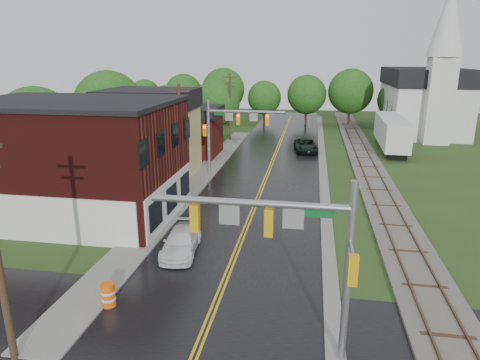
% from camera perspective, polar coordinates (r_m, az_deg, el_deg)
% --- Properties ---
extents(main_road, '(10.00, 90.00, 0.02)m').
position_cam_1_polar(main_road, '(43.89, 3.95, 1.46)').
color(main_road, black).
rests_on(main_road, ground).
extents(cross_road, '(60.00, 9.00, 0.02)m').
position_cam_1_polar(cross_road, '(18.60, -5.45, -21.02)').
color(cross_road, black).
rests_on(cross_road, ground).
extents(curb_right, '(0.80, 70.00, 0.12)m').
position_cam_1_polar(curb_right, '(48.56, 10.91, 2.66)').
color(curb_right, gray).
rests_on(curb_right, ground).
extents(sidewalk_left, '(2.40, 50.00, 0.12)m').
position_cam_1_polar(sidewalk_left, '(40.22, -5.60, 0.03)').
color(sidewalk_left, gray).
rests_on(sidewalk_left, ground).
extents(brick_building, '(14.30, 10.30, 8.30)m').
position_cam_1_polar(brick_building, '(32.65, -21.19, 2.66)').
color(brick_building, '#42100E').
rests_on(brick_building, ground).
extents(yellow_house, '(8.00, 7.00, 6.40)m').
position_cam_1_polar(yellow_house, '(41.87, -11.74, 4.92)').
color(yellow_house, tan).
rests_on(yellow_house, ground).
extents(darkred_building, '(7.00, 6.00, 4.40)m').
position_cam_1_polar(darkred_building, '(50.10, -6.91, 5.83)').
color(darkred_building, '#3F0F0C').
rests_on(darkred_building, ground).
extents(church, '(10.40, 18.40, 20.00)m').
position_cam_1_polar(church, '(68.07, 23.52, 10.48)').
color(church, silver).
rests_on(church, ground).
extents(railroad, '(3.20, 80.00, 0.30)m').
position_cam_1_polar(railroad, '(48.88, 16.32, 2.51)').
color(railroad, '#59544C').
rests_on(railroad, ground).
extents(traffic_signal_near, '(7.34, 0.30, 7.20)m').
position_cam_1_polar(traffic_signal_near, '(15.56, 6.61, -7.63)').
color(traffic_signal_near, gray).
rests_on(traffic_signal_near, ground).
extents(traffic_signal_far, '(7.34, 0.43, 7.20)m').
position_cam_1_polar(traffic_signal_far, '(40.43, -1.28, 7.41)').
color(traffic_signal_far, gray).
rests_on(traffic_signal_far, ground).
extents(utility_pole_b, '(1.80, 0.28, 9.00)m').
position_cam_1_polar(utility_pole_b, '(36.50, -7.94, 5.88)').
color(utility_pole_b, '#382616').
rests_on(utility_pole_b, ground).
extents(utility_pole_c, '(1.80, 0.28, 9.00)m').
position_cam_1_polar(utility_pole_c, '(57.63, -1.36, 9.85)').
color(utility_pole_c, '#382616').
rests_on(utility_pole_c, ground).
extents(tree_left_a, '(6.80, 6.80, 8.67)m').
position_cam_1_polar(tree_left_a, '(42.12, -25.31, 6.41)').
color(tree_left_a, black).
rests_on(tree_left_a, ground).
extents(tree_left_b, '(7.60, 7.60, 9.69)m').
position_cam_1_polar(tree_left_b, '(49.57, -16.94, 9.25)').
color(tree_left_b, black).
rests_on(tree_left_b, ground).
extents(tree_left_c, '(6.00, 6.00, 7.65)m').
position_cam_1_polar(tree_left_c, '(55.52, -9.42, 9.17)').
color(tree_left_c, black).
rests_on(tree_left_c, ground).
extents(tree_left_e, '(6.40, 6.40, 8.16)m').
position_cam_1_polar(tree_left_e, '(59.88, -2.96, 10.17)').
color(tree_left_e, black).
rests_on(tree_left_e, ground).
extents(suv_dark, '(3.14, 5.70, 1.51)m').
position_cam_1_polar(suv_dark, '(52.22, 8.77, 4.57)').
color(suv_dark, black).
rests_on(suv_dark, ground).
extents(pickup_white, '(2.36, 4.83, 1.35)m').
position_cam_1_polar(pickup_white, '(25.67, -7.85, -8.17)').
color(pickup_white, white).
rests_on(pickup_white, ground).
extents(semi_trailer, '(3.16, 12.80, 3.98)m').
position_cam_1_polar(semi_trailer, '(55.22, 19.56, 6.15)').
color(semi_trailer, black).
rests_on(semi_trailer, ground).
extents(construction_barrel, '(0.83, 0.83, 1.15)m').
position_cam_1_polar(construction_barrel, '(21.39, -17.16, -14.44)').
color(construction_barrel, '#FB590B').
rests_on(construction_barrel, ground).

